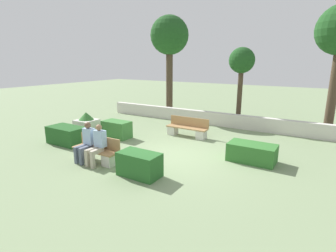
# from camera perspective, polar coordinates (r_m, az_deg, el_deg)

# --- Properties ---
(ground_plane) EXTENTS (60.00, 60.00, 0.00)m
(ground_plane) POSITION_cam_1_polar(r_m,az_deg,el_deg) (9.27, 1.46, -6.50)
(ground_plane) COLOR gray
(perimeter_wall) EXTENTS (14.40, 0.30, 0.68)m
(perimeter_wall) POSITION_cam_1_polar(r_m,az_deg,el_deg) (13.60, 12.33, 1.29)
(perimeter_wall) COLOR beige
(perimeter_wall) RESTS_ON ground_plane
(bench_front) EXTENTS (1.76, 0.49, 0.82)m
(bench_front) POSITION_cam_1_polar(r_m,az_deg,el_deg) (9.02, -15.39, -5.51)
(bench_front) COLOR #A37A4C
(bench_front) RESTS_ON ground_plane
(bench_left_side) EXTENTS (1.88, 0.49, 0.82)m
(bench_left_side) POSITION_cam_1_polar(r_m,az_deg,el_deg) (11.58, 4.18, -0.72)
(bench_left_side) COLOR #A37A4C
(bench_left_side) RESTS_ON ground_plane
(person_seated_man) EXTENTS (0.38, 0.64, 1.29)m
(person_seated_man) POSITION_cam_1_polar(r_m,az_deg,el_deg) (8.64, -15.14, -3.62)
(person_seated_man) COLOR #B2A893
(person_seated_man) RESTS_ON ground_plane
(person_seated_woman) EXTENTS (0.38, 0.64, 1.31)m
(person_seated_woman) POSITION_cam_1_polar(r_m,az_deg,el_deg) (9.01, -17.37, -2.99)
(person_seated_woman) COLOR #515B70
(person_seated_woman) RESTS_ON ground_plane
(hedge_block_near_left) EXTENTS (1.55, 0.85, 0.70)m
(hedge_block_near_left) POSITION_cam_1_polar(r_m,az_deg,el_deg) (11.29, -21.20, -1.87)
(hedge_block_near_left) COLOR #235623
(hedge_block_near_left) RESTS_ON ground_plane
(hedge_block_near_right) EXTENTS (1.23, 0.68, 0.70)m
(hedge_block_near_right) POSITION_cam_1_polar(r_m,az_deg,el_deg) (7.66, -6.25, -8.30)
(hedge_block_near_right) COLOR #286028
(hedge_block_near_right) RESTS_ON ground_plane
(hedge_block_mid_left) EXTENTS (1.51, 0.84, 0.60)m
(hedge_block_mid_left) POSITION_cam_1_polar(r_m,az_deg,el_deg) (9.12, 17.79, -5.55)
(hedge_block_mid_left) COLOR #33702D
(hedge_block_mid_left) RESTS_ON ground_plane
(hedge_block_mid_right) EXTENTS (1.21, 0.68, 0.73)m
(hedge_block_mid_right) POSITION_cam_1_polar(r_m,az_deg,el_deg) (11.56, -11.08, -0.72)
(hedge_block_mid_right) COLOR #3D7A38
(hedge_block_mid_right) RESTS_ON ground_plane
(planter_corner_left) EXTENTS (0.88, 0.88, 0.98)m
(planter_corner_left) POSITION_cam_1_polar(r_m,az_deg,el_deg) (12.61, -17.28, 0.49)
(planter_corner_left) COLOR beige
(planter_corner_left) RESTS_ON ground_plane
(tree_leftmost) EXTENTS (2.28, 2.28, 5.89)m
(tree_leftmost) POSITION_cam_1_polar(r_m,az_deg,el_deg) (16.44, 0.32, 18.67)
(tree_leftmost) COLOR #473828
(tree_leftmost) RESTS_ON ground_plane
(tree_center_left) EXTENTS (1.31, 1.31, 3.94)m
(tree_center_left) POSITION_cam_1_polar(r_m,az_deg,el_deg) (14.22, 15.74, 13.04)
(tree_center_left) COLOR #473828
(tree_center_left) RESTS_ON ground_plane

